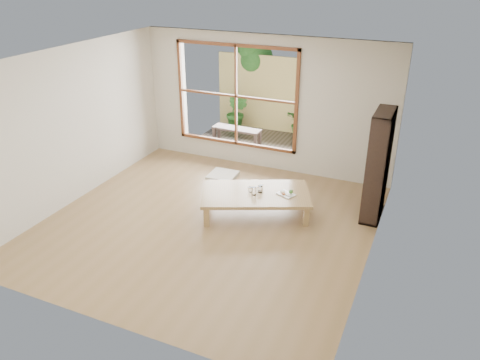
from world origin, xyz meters
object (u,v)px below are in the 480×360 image
object	(u,v)px
garden_bench	(237,131)
food_tray	(287,194)
bookshelf	(378,166)
low_table	(256,195)

from	to	relation	value
garden_bench	food_tray	bearing A→B (deg)	-50.12
bookshelf	food_tray	world-z (taller)	bookshelf
bookshelf	garden_bench	xyz separation A→B (m)	(-3.36, 2.07, -0.57)
food_tray	garden_bench	size ratio (longest dim) A/B	0.29
food_tray	garden_bench	world-z (taller)	food_tray
garden_bench	bookshelf	bearing A→B (deg)	-29.75
low_table	food_tray	distance (m)	0.51
food_tray	low_table	bearing A→B (deg)	-141.89
bookshelf	food_tray	xyz separation A→B (m)	(-1.29, -0.58, -0.48)
food_tray	bookshelf	bearing A→B (deg)	47.38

